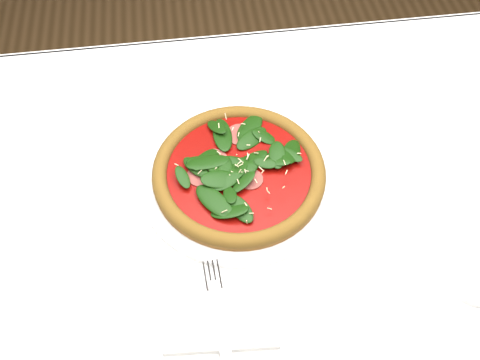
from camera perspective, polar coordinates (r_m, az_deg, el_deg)
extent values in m
plane|color=brown|center=(1.54, 2.63, -17.40)|extent=(6.00, 6.00, 0.00)
cube|color=white|center=(0.88, 4.41, -2.24)|extent=(1.20, 0.80, 0.04)
cylinder|color=#482B1C|center=(1.43, -21.06, -1.58)|extent=(0.06, 0.06, 0.71)
cylinder|color=#482B1C|center=(1.53, 21.40, 2.98)|extent=(0.06, 0.06, 0.71)
cube|color=white|center=(1.20, 0.64, 11.25)|extent=(1.20, 0.01, 0.22)
cylinder|color=silver|center=(0.87, -0.11, 0.24)|extent=(0.32, 0.32, 0.01)
torus|color=silver|center=(0.87, -0.11, 0.38)|extent=(0.32, 0.32, 0.01)
cylinder|color=#A16726|center=(0.86, -0.11, 0.64)|extent=(0.29, 0.29, 0.01)
torus|color=#B47E29|center=(0.86, -0.12, 0.93)|extent=(0.29, 0.29, 0.02)
cylinder|color=#8C0A05|center=(0.86, -0.12, 0.93)|extent=(0.24, 0.24, 0.00)
cylinder|color=brown|center=(0.85, -0.12, 1.08)|extent=(0.21, 0.21, 0.00)
ellipsoid|color=#133609|center=(0.85, -0.12, 1.45)|extent=(0.23, 0.23, 0.02)
cylinder|color=beige|center=(0.84, -0.12, 1.68)|extent=(0.21, 0.21, 0.00)
cube|color=white|center=(0.75, -2.07, -15.18)|extent=(0.16, 0.08, 0.01)
cube|color=silver|center=(0.75, -2.09, -14.96)|extent=(0.02, 0.12, 0.00)
cube|color=silver|center=(0.77, -2.97, -10.06)|extent=(0.03, 0.05, 0.00)
cylinder|color=silver|center=(0.87, 24.21, -8.03)|extent=(0.14, 0.14, 0.01)
cylinder|color=silver|center=(1.13, 15.51, 13.56)|extent=(0.13, 0.13, 0.01)
torus|color=silver|center=(1.13, 15.54, 13.66)|extent=(0.13, 0.13, 0.01)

